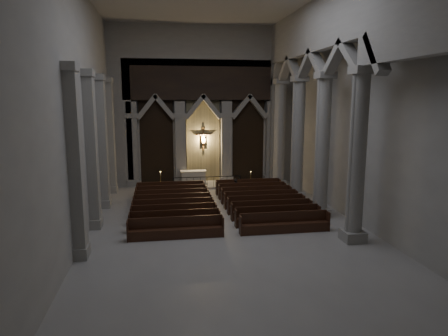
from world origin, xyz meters
name	(u,v)px	position (x,y,z in m)	size (l,w,h in m)	color
room	(229,78)	(0.00, 0.00, 7.60)	(24.00, 24.10, 12.00)	#A29F9A
sanctuary_wall	(203,98)	(0.00, 11.54, 6.62)	(14.00, 0.77, 12.00)	#9B9891
right_arcade	(327,75)	(5.50, 1.33, 7.83)	(1.00, 24.00, 12.00)	#9B9891
left_pilasters	(98,148)	(-6.75, 3.50, 3.91)	(0.60, 13.00, 8.03)	#9B9891
sanctuary_step	(205,185)	(0.00, 10.60, 0.07)	(8.50, 2.60, 0.15)	#9B9891
altar	(193,177)	(-0.88, 10.84, 0.65)	(1.97, 0.79, 1.00)	#BBB4A4
altar_rail	(207,181)	(0.00, 9.31, 0.66)	(5.03, 0.09, 0.99)	black
candle_stand_left	(161,186)	(-3.38, 9.21, 0.39)	(0.24, 0.24, 1.45)	olive
candle_stand_right	(251,184)	(3.18, 8.86, 0.37)	(0.23, 0.23, 1.34)	olive
pews	(219,206)	(0.00, 3.35, 0.33)	(9.99, 8.82, 1.02)	black
worshipper	(236,188)	(1.67, 6.73, 0.62)	(0.45, 0.30, 1.25)	black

